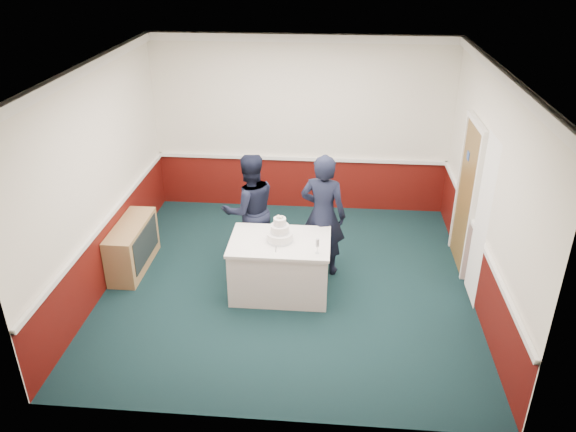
# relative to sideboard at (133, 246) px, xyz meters

# --- Properties ---
(ground) EXTENTS (5.00, 5.00, 0.00)m
(ground) POSITION_rel_sideboard_xyz_m (2.28, -0.22, -0.35)
(ground) COLOR #112B2B
(ground) RESTS_ON ground
(room_shell) EXTENTS (5.00, 5.00, 3.00)m
(room_shell) POSITION_rel_sideboard_xyz_m (2.36, 0.39, 1.62)
(room_shell) COLOR silver
(room_shell) RESTS_ON ground
(sideboard) EXTENTS (0.41, 1.20, 0.70)m
(sideboard) POSITION_rel_sideboard_xyz_m (0.00, 0.00, 0.00)
(sideboard) COLOR #9C764B
(sideboard) RESTS_ON ground
(cake_table) EXTENTS (1.32, 0.92, 0.79)m
(cake_table) POSITION_rel_sideboard_xyz_m (2.18, -0.43, 0.05)
(cake_table) COLOR white
(cake_table) RESTS_ON ground
(wedding_cake) EXTENTS (0.35, 0.35, 0.36)m
(wedding_cake) POSITION_rel_sideboard_xyz_m (2.18, -0.43, 0.55)
(wedding_cake) COLOR white
(wedding_cake) RESTS_ON cake_table
(cake_knife) EXTENTS (0.03, 0.22, 0.00)m
(cake_knife) POSITION_rel_sideboard_xyz_m (2.15, -0.63, 0.44)
(cake_knife) COLOR silver
(cake_knife) RESTS_ON cake_table
(champagne_flute) EXTENTS (0.05, 0.05, 0.21)m
(champagne_flute) POSITION_rel_sideboard_xyz_m (2.68, -0.71, 0.58)
(champagne_flute) COLOR silver
(champagne_flute) RESTS_ON cake_table
(person_man) EXTENTS (1.02, 0.93, 1.69)m
(person_man) POSITION_rel_sideboard_xyz_m (1.68, 0.32, 0.50)
(person_man) COLOR black
(person_man) RESTS_ON ground
(person_woman) EXTENTS (0.73, 0.57, 1.78)m
(person_woman) POSITION_rel_sideboard_xyz_m (2.73, 0.16, 0.54)
(person_woman) COLOR black
(person_woman) RESTS_ON ground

